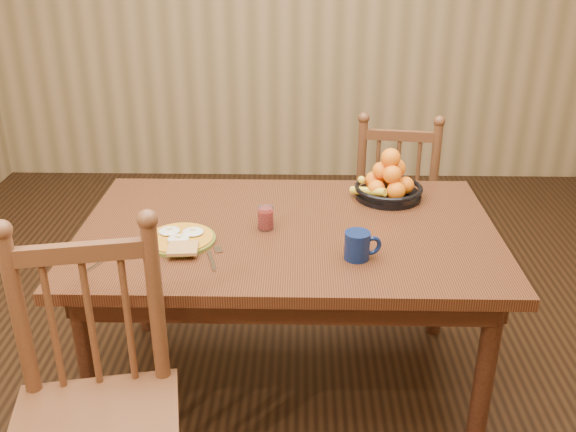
{
  "coord_description": "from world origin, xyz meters",
  "views": [
    {
      "loc": [
        0.05,
        -2.22,
        1.83
      ],
      "look_at": [
        0.0,
        0.0,
        0.8
      ],
      "focal_mm": 40.0,
      "sensor_mm": 36.0,
      "label": 1
    }
  ],
  "objects_px": {
    "breakfast_plate": "(180,239)",
    "fruit_bowl": "(388,183)",
    "dining_table": "(288,247)",
    "chair_near": "(95,416)",
    "chair_far": "(394,202)",
    "coffee_mug": "(358,245)"
  },
  "relations": [
    {
      "from": "chair_near",
      "to": "coffee_mug",
      "type": "bearing_deg",
      "value": 23.28
    },
    {
      "from": "chair_near",
      "to": "chair_far",
      "type": "bearing_deg",
      "value": 45.93
    },
    {
      "from": "breakfast_plate",
      "to": "fruit_bowl",
      "type": "bearing_deg",
      "value": 27.92
    },
    {
      "from": "fruit_bowl",
      "to": "chair_near",
      "type": "bearing_deg",
      "value": -131.51
    },
    {
      "from": "dining_table",
      "to": "coffee_mug",
      "type": "relative_size",
      "value": 11.98
    },
    {
      "from": "coffee_mug",
      "to": "fruit_bowl",
      "type": "xyz_separation_m",
      "value": [
        0.17,
        0.54,
        0.01
      ]
    },
    {
      "from": "chair_far",
      "to": "chair_near",
      "type": "bearing_deg",
      "value": 64.8
    },
    {
      "from": "chair_far",
      "to": "coffee_mug",
      "type": "height_order",
      "value": "chair_far"
    },
    {
      "from": "chair_far",
      "to": "breakfast_plate",
      "type": "bearing_deg",
      "value": 55.27
    },
    {
      "from": "chair_near",
      "to": "fruit_bowl",
      "type": "distance_m",
      "value": 1.49
    },
    {
      "from": "chair_near",
      "to": "coffee_mug",
      "type": "relative_size",
      "value": 7.92
    },
    {
      "from": "chair_near",
      "to": "breakfast_plate",
      "type": "relative_size",
      "value": 3.64
    },
    {
      "from": "dining_table",
      "to": "chair_far",
      "type": "relative_size",
      "value": 1.66
    },
    {
      "from": "breakfast_plate",
      "to": "fruit_bowl",
      "type": "height_order",
      "value": "fruit_bowl"
    },
    {
      "from": "dining_table",
      "to": "chair_near",
      "type": "distance_m",
      "value": 0.97
    },
    {
      "from": "fruit_bowl",
      "to": "dining_table",
      "type": "bearing_deg",
      "value": -143.92
    },
    {
      "from": "chair_near",
      "to": "fruit_bowl",
      "type": "relative_size",
      "value": 3.65
    },
    {
      "from": "chair_far",
      "to": "dining_table",
      "type": "bearing_deg",
      "value": 66.57
    },
    {
      "from": "dining_table",
      "to": "chair_far",
      "type": "bearing_deg",
      "value": 58.88
    },
    {
      "from": "fruit_bowl",
      "to": "breakfast_plate",
      "type": "bearing_deg",
      "value": -152.08
    },
    {
      "from": "dining_table",
      "to": "chair_near",
      "type": "bearing_deg",
      "value": -124.83
    },
    {
      "from": "chair_far",
      "to": "breakfast_plate",
      "type": "distance_m",
      "value": 1.42
    }
  ]
}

